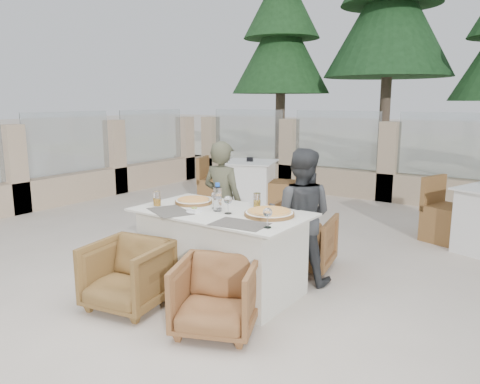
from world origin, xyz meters
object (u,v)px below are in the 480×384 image
Objects in this scene: beer_glass_right at (257,200)px; diner_left at (223,203)px; pizza_right at (269,212)px; water_bottle at (218,197)px; olive_dish at (194,210)px; diner_right at (300,216)px; dining_table at (222,251)px; bg_table_a at (250,184)px; wine_glass_near at (228,204)px; armchair_near_left at (128,275)px; armchair_near_right at (216,296)px; beer_glass_left at (157,198)px; wine_glass_corner at (268,217)px; pizza_left at (194,201)px; armchair_far_left at (242,230)px; wine_glass_centre at (215,199)px; armchair_far_right at (303,241)px.

diner_left reaches higher than beer_glass_right.
pizza_right is 1.69× the size of water_bottle.
diner_right is at bearing 49.86° from olive_dish.
bg_table_a is (-1.74, 3.06, 0.00)m from dining_table.
diner_right is at bearing 60.57° from wine_glass_near.
diner_right reaches higher than olive_dish.
armchair_near_left is 1.03× the size of armchair_near_right.
beer_glass_right is (0.83, 0.50, -0.00)m from beer_glass_left.
beer_glass_left is 0.96m from beer_glass_right.
diner_left is at bearing 109.15° from olive_dish.
diner_right reaches higher than wine_glass_corner.
diner_left is (-0.03, 0.52, -0.12)m from pizza_left.
armchair_near_left is 0.48× the size of diner_right.
diner_left is at bearing 126.16° from dining_table.
armchair_far_left is 0.96m from diner_right.
water_bottle is 1.82× the size of beer_glass_left.
armchair_near_right is 0.47× the size of diner_right.
water_bottle is 2.39× the size of olive_dish.
diner_left is at bearing 130.36° from wine_glass_near.
bg_table_a reaches higher than armchair_near_left.
pizza_left is 0.58× the size of armchair_near_right.
pizza_left is 0.99m from armchair_near_left.
wine_glass_near is 0.11× the size of bg_table_a.
beer_glass_right is 0.10× the size of diner_right.
water_bottle is at bearing -40.11° from wine_glass_centre.
water_bottle reaches higher than pizza_right.
armchair_far_right reaches higher than armchair_near_right.
wine_glass_centre and wine_glass_corner have the same top height.
armchair_near_left is at bearing -90.83° from bg_table_a.
wine_glass_centre is 1.17m from armchair_far_right.
wine_glass_corner is 1.28× the size of beer_glass_left.
wine_glass_centre is 1.28× the size of beer_glass_left.
wine_glass_corner is at bearing 92.69° from armchair_far_right.
water_bottle is 1.21m from armchair_far_right.
armchair_far_right is 2.96m from bg_table_a.
beer_glass_right is (0.07, 0.37, -0.02)m from wine_glass_near.
beer_glass_left is 0.09× the size of bg_table_a.
armchair_far_left is 1.16× the size of armchair_near_right.
water_bottle is at bearing 45.90° from olive_dish.
wine_glass_corner is 1.67× the size of olive_dish.
dining_table is at bearing 159.70° from wine_glass_corner.
diner_right reaches higher than beer_glass_right.
armchair_far_left is at bearing 77.73° from armchair_near_left.
diner_left is (-0.08, -0.26, 0.34)m from armchair_far_left.
pizza_left is 0.53m from diner_left.
bg_table_a is at bearing 114.05° from pizza_left.
armchair_near_right is at bearing -115.96° from wine_glass_corner.
beer_glass_right is at bearing 141.44° from pizza_right.
armchair_far_left is at bearing 108.04° from wine_glass_centre.
pizza_left is 1.12m from wine_glass_corner.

